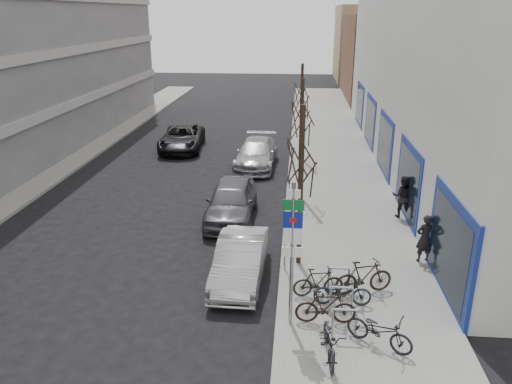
% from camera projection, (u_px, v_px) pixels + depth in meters
% --- Properties ---
extents(ground, '(120.00, 120.00, 0.00)m').
position_uv_depth(ground, '(204.00, 322.00, 13.87)').
color(ground, black).
rests_on(ground, ground).
extents(sidewalk_east, '(5.00, 70.00, 0.15)m').
position_uv_depth(sidewalk_east, '(341.00, 199.00, 22.85)').
color(sidewalk_east, slate).
rests_on(sidewalk_east, ground).
extents(sidewalk_west, '(3.00, 70.00, 0.15)m').
position_uv_depth(sidewalk_west, '(17.00, 189.00, 24.11)').
color(sidewalk_west, slate).
rests_on(sidewalk_west, ground).
extents(brick_building_far, '(12.00, 14.00, 8.00)m').
position_uv_depth(brick_building_far, '(408.00, 57.00, 48.95)').
color(brick_building_far, brown).
rests_on(brick_building_far, ground).
extents(tan_building_far, '(13.00, 12.00, 9.00)m').
position_uv_depth(tan_building_far, '(389.00, 43.00, 62.79)').
color(tan_building_far, '#937A5B').
rests_on(tan_building_far, ground).
extents(highway_sign_pole, '(0.55, 0.10, 4.20)m').
position_uv_depth(highway_sign_pole, '(292.00, 246.00, 12.83)').
color(highway_sign_pole, gray).
rests_on(highway_sign_pole, ground).
extents(bike_rack, '(0.66, 2.26, 0.83)m').
position_uv_depth(bike_rack, '(341.00, 297.00, 13.90)').
color(bike_rack, gray).
rests_on(bike_rack, sidewalk_east).
extents(tree_near, '(1.80, 1.80, 5.50)m').
position_uv_depth(tree_near, '(302.00, 149.00, 15.55)').
color(tree_near, black).
rests_on(tree_near, ground).
extents(tree_mid, '(1.80, 1.80, 5.50)m').
position_uv_depth(tree_mid, '(302.00, 111.00, 21.64)').
color(tree_mid, black).
rests_on(tree_mid, ground).
extents(tree_far, '(1.80, 1.80, 5.50)m').
position_uv_depth(tree_far, '(302.00, 89.00, 27.73)').
color(tree_far, black).
rests_on(tree_far, ground).
extents(meter_front, '(0.10, 0.08, 1.27)m').
position_uv_depth(meter_front, '(285.00, 248.00, 16.20)').
color(meter_front, gray).
rests_on(meter_front, sidewalk_east).
extents(meter_mid, '(0.10, 0.08, 1.27)m').
position_uv_depth(meter_mid, '(289.00, 191.00, 21.35)').
color(meter_mid, gray).
rests_on(meter_mid, sidewalk_east).
extents(meter_back, '(0.10, 0.08, 1.27)m').
position_uv_depth(meter_back, '(292.00, 156.00, 26.51)').
color(meter_back, gray).
rests_on(meter_back, sidewalk_east).
extents(bike_near_left, '(0.65, 1.78, 1.07)m').
position_uv_depth(bike_near_left, '(330.00, 339.00, 12.06)').
color(bike_near_left, black).
rests_on(bike_near_left, sidewalk_east).
extents(bike_near_right, '(1.69, 0.56, 1.02)m').
position_uv_depth(bike_near_right, '(326.00, 307.00, 13.43)').
color(bike_near_right, black).
rests_on(bike_near_right, sidewalk_east).
extents(bike_mid_curb, '(1.67, 0.53, 1.02)m').
position_uv_depth(bike_mid_curb, '(343.00, 289.00, 14.28)').
color(bike_mid_curb, black).
rests_on(bike_mid_curb, sidewalk_east).
extents(bike_mid_inner, '(1.60, 0.78, 0.94)m').
position_uv_depth(bike_mid_inner, '(318.00, 282.00, 14.76)').
color(bike_mid_inner, black).
rests_on(bike_mid_inner, sidewalk_east).
extents(bike_far_curb, '(1.78, 1.36, 1.07)m').
position_uv_depth(bike_far_curb, '(380.00, 328.00, 12.49)').
color(bike_far_curb, black).
rests_on(bike_far_curb, sidewalk_east).
extents(bike_far_inner, '(1.90, 1.06, 1.11)m').
position_uv_depth(bike_far_inner, '(364.00, 277.00, 14.87)').
color(bike_far_inner, black).
rests_on(bike_far_inner, sidewalk_east).
extents(parked_car_front, '(1.55, 4.21, 1.38)m').
position_uv_depth(parked_car_front, '(240.00, 260.00, 15.89)').
color(parked_car_front, '#B3B4B9').
rests_on(parked_car_front, ground).
extents(parked_car_mid, '(1.94, 4.75, 1.61)m').
position_uv_depth(parked_car_mid, '(231.00, 201.00, 20.55)').
color(parked_car_mid, '#4F4F55').
rests_on(parked_car_mid, ground).
extents(parked_car_back, '(2.30, 5.25, 1.50)m').
position_uv_depth(parked_car_back, '(256.00, 153.00, 27.67)').
color(parked_car_back, '#9D9DA2').
rests_on(parked_car_back, ground).
extents(lane_car, '(2.86, 5.48, 1.47)m').
position_uv_depth(lane_car, '(182.00, 138.00, 31.16)').
color(lane_car, black).
rests_on(lane_car, ground).
extents(pedestrian_near, '(0.70, 0.55, 1.69)m').
position_uv_depth(pedestrian_near, '(425.00, 238.00, 16.70)').
color(pedestrian_near, black).
rests_on(pedestrian_near, sidewalk_east).
extents(pedestrian_far, '(0.75, 0.60, 1.79)m').
position_uv_depth(pedestrian_far, '(403.00, 196.00, 20.37)').
color(pedestrian_far, black).
rests_on(pedestrian_far, sidewalk_east).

